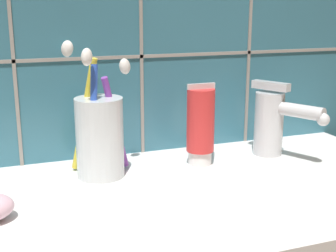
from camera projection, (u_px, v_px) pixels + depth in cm
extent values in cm
cube|color=white|center=(168.00, 199.00, 58.46)|extent=(73.40, 34.56, 2.00)
cube|color=#336B7F|center=(127.00, 20.00, 69.02)|extent=(83.40, 1.50, 45.02)
cube|color=gray|center=(130.00, 57.00, 69.60)|extent=(83.40, 0.24, 0.50)
cube|color=gray|center=(10.00, 21.00, 62.74)|extent=(0.50, 0.24, 45.02)
cube|color=gray|center=(141.00, 20.00, 68.86)|extent=(0.50, 0.24, 45.02)
cube|color=gray|center=(250.00, 18.00, 74.97)|extent=(0.50, 0.24, 45.02)
cylinder|color=silver|center=(100.00, 138.00, 62.43)|extent=(6.40, 6.40, 10.80)
cylinder|color=purple|center=(115.00, 123.00, 63.82)|extent=(4.30, 3.08, 13.28)
ellipsoid|color=white|center=(125.00, 66.00, 63.51)|extent=(2.57, 2.25, 2.57)
cylinder|color=yellow|center=(84.00, 115.00, 63.06)|extent=(4.02, 3.97, 15.75)
ellipsoid|color=white|center=(67.00, 49.00, 61.73)|extent=(2.46, 2.45, 2.54)
cylinder|color=blue|center=(93.00, 123.00, 60.20)|extent=(2.37, 2.66, 15.03)
ellipsoid|color=white|center=(87.00, 57.00, 57.12)|extent=(2.22, 2.33, 2.39)
cylinder|color=white|center=(200.00, 157.00, 68.43)|extent=(3.41, 3.41, 2.00)
cylinder|color=red|center=(201.00, 120.00, 67.04)|extent=(4.01, 4.01, 9.11)
cube|color=silver|center=(201.00, 86.00, 65.81)|extent=(4.21, 0.36, 0.80)
cylinder|color=silver|center=(269.00, 124.00, 71.96)|extent=(4.43, 4.43, 9.79)
cylinder|color=silver|center=(295.00, 110.00, 68.43)|extent=(5.69, 8.60, 1.99)
sphere|color=silver|center=(323.00, 119.00, 65.75)|extent=(1.86, 1.86, 1.86)
cube|color=silver|center=(271.00, 86.00, 70.49)|extent=(3.97, 5.98, 1.20)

